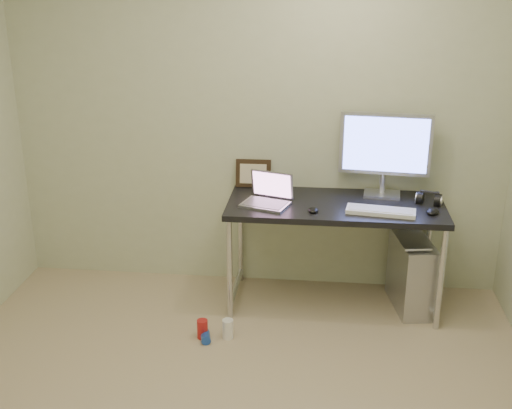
% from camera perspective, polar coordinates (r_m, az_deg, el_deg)
% --- Properties ---
extents(wall_back, '(3.50, 0.02, 2.50)m').
position_cam_1_polar(wall_back, '(4.51, 0.11, 7.74)').
color(wall_back, beige).
rests_on(wall_back, ground).
extents(desk, '(1.45, 0.63, 0.75)m').
position_cam_1_polar(desk, '(4.36, 7.05, -0.95)').
color(desk, black).
rests_on(desk, ground).
extents(tower_computer, '(0.29, 0.51, 0.54)m').
position_cam_1_polar(tower_computer, '(4.57, 13.63, -5.98)').
color(tower_computer, '#ACACB1').
rests_on(tower_computer, ground).
extents(cable_a, '(0.01, 0.16, 0.69)m').
position_cam_1_polar(cable_a, '(4.74, 12.81, -2.98)').
color(cable_a, black).
rests_on(cable_a, ground).
extents(cable_b, '(0.02, 0.11, 0.71)m').
position_cam_1_polar(cable_b, '(4.74, 13.89, -3.33)').
color(cable_b, black).
rests_on(cable_b, ground).
extents(can_red, '(0.09, 0.09, 0.13)m').
position_cam_1_polar(can_red, '(4.19, -4.78, -10.97)').
color(can_red, red).
rests_on(can_red, ground).
extents(can_white, '(0.09, 0.09, 0.13)m').
position_cam_1_polar(can_white, '(4.18, -2.52, -10.99)').
color(can_white, white).
rests_on(can_white, ground).
extents(can_blue, '(0.08, 0.12, 0.06)m').
position_cam_1_polar(can_blue, '(4.17, -4.51, -11.64)').
color(can_blue, '#1F48B2').
rests_on(can_blue, ground).
extents(laptop, '(0.36, 0.32, 0.21)m').
position_cam_1_polar(laptop, '(4.27, 1.07, 0.71)').
color(laptop, silver).
rests_on(laptop, desk).
extents(monitor, '(0.62, 0.20, 0.58)m').
position_cam_1_polar(monitor, '(4.44, 11.40, 4.95)').
color(monitor, silver).
rests_on(monitor, desk).
extents(keyboard, '(0.45, 0.20, 0.03)m').
position_cam_1_polar(keyboard, '(4.19, 11.03, -0.58)').
color(keyboard, white).
rests_on(keyboard, desk).
extents(mouse_right, '(0.11, 0.14, 0.04)m').
position_cam_1_polar(mouse_right, '(4.27, 15.43, -0.47)').
color(mouse_right, black).
rests_on(mouse_right, desk).
extents(mouse_left, '(0.07, 0.11, 0.04)m').
position_cam_1_polar(mouse_left, '(4.16, 5.11, -0.37)').
color(mouse_left, black).
rests_on(mouse_left, desk).
extents(headphones, '(0.19, 0.11, 0.11)m').
position_cam_1_polar(headphones, '(4.43, 15.13, 0.44)').
color(headphones, black).
rests_on(headphones, desk).
extents(picture_frame, '(0.25, 0.08, 0.20)m').
position_cam_1_polar(picture_frame, '(4.59, -0.24, 2.79)').
color(picture_frame, black).
rests_on(picture_frame, desk).
extents(webcam, '(0.04, 0.04, 0.12)m').
position_cam_1_polar(webcam, '(4.56, 1.91, 2.47)').
color(webcam, silver).
rests_on(webcam, desk).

